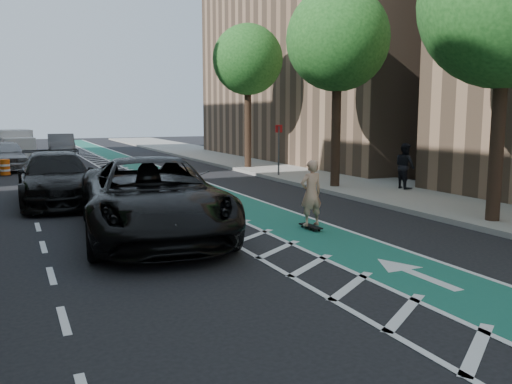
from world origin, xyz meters
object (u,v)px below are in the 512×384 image
suv_near (152,198)px  skateboarder (311,193)px  suv_far (56,178)px  barrel_a (62,190)px

suv_near → skateboarder: bearing=-7.3°
skateboarder → suv_far: bearing=-53.9°
suv_far → barrel_a: suv_far is taller
suv_near → suv_far: suv_near is taller
skateboarder → suv_near: 4.00m
suv_far → barrel_a: 0.54m
barrel_a → suv_near: bearing=-77.0°
suv_near → suv_far: size_ratio=1.18×
skateboarder → suv_far: (-5.61, 7.22, -0.12)m
skateboarder → barrel_a: skateboarder is taller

